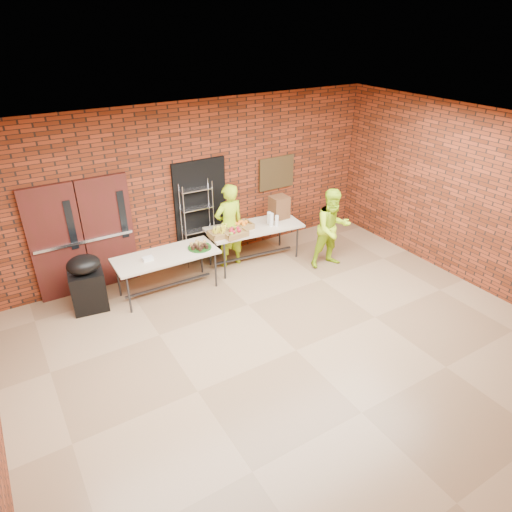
{
  "coord_description": "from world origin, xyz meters",
  "views": [
    {
      "loc": [
        -3.38,
        -4.35,
        4.57
      ],
      "look_at": [
        0.14,
        1.4,
        0.96
      ],
      "focal_mm": 32.0,
      "sensor_mm": 36.0,
      "label": 1
    }
  ],
  "objects_px": {
    "wire_rack": "(198,224)",
    "coffee_dispenser": "(279,207)",
    "table_right": "(254,229)",
    "covered_grill": "(87,283)",
    "volunteer_woman": "(229,226)",
    "table_left": "(166,258)",
    "volunteer_man": "(332,229)"
  },
  "relations": [
    {
      "from": "wire_rack",
      "to": "volunteer_woman",
      "type": "xyz_separation_m",
      "value": [
        0.49,
        -0.41,
        -0.0
      ]
    },
    {
      "from": "wire_rack",
      "to": "table_right",
      "type": "xyz_separation_m",
      "value": [
        0.98,
        -0.54,
        -0.14
      ]
    },
    {
      "from": "table_left",
      "to": "covered_grill",
      "type": "bearing_deg",
      "value": 172.87
    },
    {
      "from": "covered_grill",
      "to": "volunteer_man",
      "type": "distance_m",
      "value": 4.66
    },
    {
      "from": "wire_rack",
      "to": "table_left",
      "type": "bearing_deg",
      "value": -140.46
    },
    {
      "from": "coffee_dispenser",
      "to": "volunteer_man",
      "type": "distance_m",
      "value": 1.21
    },
    {
      "from": "table_left",
      "to": "covered_grill",
      "type": "height_order",
      "value": "covered_grill"
    },
    {
      "from": "table_left",
      "to": "covered_grill",
      "type": "xyz_separation_m",
      "value": [
        -1.37,
        0.18,
        -0.18
      ]
    },
    {
      "from": "table_left",
      "to": "table_right",
      "type": "height_order",
      "value": "table_right"
    },
    {
      "from": "table_right",
      "to": "volunteer_woman",
      "type": "bearing_deg",
      "value": 170.43
    },
    {
      "from": "volunteer_man",
      "to": "table_right",
      "type": "bearing_deg",
      "value": 151.48
    },
    {
      "from": "coffee_dispenser",
      "to": "volunteer_woman",
      "type": "height_order",
      "value": "volunteer_woman"
    },
    {
      "from": "wire_rack",
      "to": "coffee_dispenser",
      "type": "distance_m",
      "value": 1.71
    },
    {
      "from": "table_right",
      "to": "covered_grill",
      "type": "distance_m",
      "value": 3.32
    },
    {
      "from": "coffee_dispenser",
      "to": "volunteer_woman",
      "type": "bearing_deg",
      "value": 178.62
    },
    {
      "from": "wire_rack",
      "to": "volunteer_man",
      "type": "xyz_separation_m",
      "value": [
        2.22,
        -1.48,
        -0.05
      ]
    },
    {
      "from": "table_right",
      "to": "volunteer_woman",
      "type": "relative_size",
      "value": 1.16
    },
    {
      "from": "volunteer_woman",
      "to": "volunteer_man",
      "type": "relative_size",
      "value": 1.06
    },
    {
      "from": "table_left",
      "to": "volunteer_man",
      "type": "distance_m",
      "value": 3.28
    },
    {
      "from": "table_left",
      "to": "covered_grill",
      "type": "distance_m",
      "value": 1.39
    },
    {
      "from": "table_right",
      "to": "volunteer_man",
      "type": "xyz_separation_m",
      "value": [
        1.24,
        -0.94,
        0.09
      ]
    },
    {
      "from": "table_left",
      "to": "coffee_dispenser",
      "type": "height_order",
      "value": "coffee_dispenser"
    },
    {
      "from": "covered_grill",
      "to": "volunteer_woman",
      "type": "bearing_deg",
      "value": 10.78
    },
    {
      "from": "wire_rack",
      "to": "volunteer_woman",
      "type": "bearing_deg",
      "value": -36.66
    },
    {
      "from": "coffee_dispenser",
      "to": "table_left",
      "type": "bearing_deg",
      "value": -173.85
    },
    {
      "from": "volunteer_woman",
      "to": "covered_grill",
      "type": "bearing_deg",
      "value": -0.37
    },
    {
      "from": "table_right",
      "to": "volunteer_man",
      "type": "distance_m",
      "value": 1.55
    },
    {
      "from": "wire_rack",
      "to": "volunteer_man",
      "type": "bearing_deg",
      "value": -30.68
    },
    {
      "from": "wire_rack",
      "to": "table_left",
      "type": "height_order",
      "value": "wire_rack"
    },
    {
      "from": "coffee_dispenser",
      "to": "covered_grill",
      "type": "distance_m",
      "value": 4.02
    },
    {
      "from": "wire_rack",
      "to": "covered_grill",
      "type": "xyz_separation_m",
      "value": [
        -2.34,
        -0.53,
        -0.35
      ]
    },
    {
      "from": "covered_grill",
      "to": "volunteer_man",
      "type": "height_order",
      "value": "volunteer_man"
    }
  ]
}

